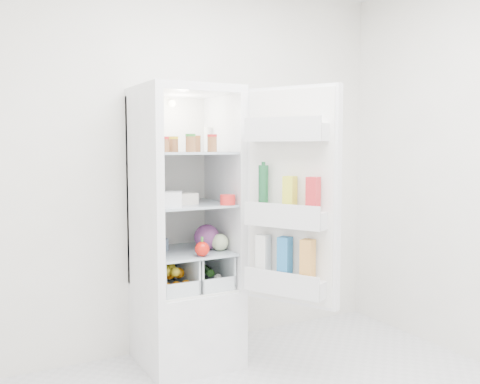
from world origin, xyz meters
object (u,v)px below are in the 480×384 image
refrigerator (183,261)px  red_cabbage (207,237)px  fridge_door (290,202)px  mushroom_bowl (157,245)px

refrigerator → red_cabbage: 0.23m
refrigerator → fridge_door: refrigerator is taller
refrigerator → mushroom_bowl: refrigerator is taller
red_cabbage → fridge_door: fridge_door is taller
red_cabbage → fridge_door: 0.65m
red_cabbage → refrigerator: bearing=143.6°
refrigerator → fridge_door: bearing=-54.0°
refrigerator → fridge_door: size_ratio=1.38×
refrigerator → mushroom_bowl: 0.21m
refrigerator → red_cabbage: refrigerator is taller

